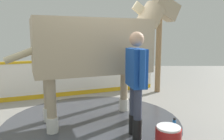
{
  "coord_description": "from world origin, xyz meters",
  "views": [
    {
      "loc": [
        -0.59,
        4.12,
        1.64
      ],
      "look_at": [
        -0.57,
        0.38,
        1.06
      ],
      "focal_mm": 34.75,
      "sensor_mm": 36.0,
      "label": 1
    }
  ],
  "objects_px": {
    "horse": "(97,47)",
    "bottle_spray": "(174,124)",
    "wash_bucket": "(168,138)",
    "handler": "(136,77)"
  },
  "relations": [
    {
      "from": "horse",
      "to": "bottle_spray",
      "type": "height_order",
      "value": "horse"
    },
    {
      "from": "horse",
      "to": "bottle_spray",
      "type": "bearing_deg",
      "value": -39.84
    },
    {
      "from": "horse",
      "to": "bottle_spray",
      "type": "distance_m",
      "value": 2.0
    },
    {
      "from": "horse",
      "to": "bottle_spray",
      "type": "relative_size",
      "value": 16.58
    },
    {
      "from": "handler",
      "to": "bottle_spray",
      "type": "bearing_deg",
      "value": -168.95
    },
    {
      "from": "bottle_spray",
      "to": "wash_bucket",
      "type": "bearing_deg",
      "value": 68.0
    },
    {
      "from": "bottle_spray",
      "to": "handler",
      "type": "bearing_deg",
      "value": 22.75
    },
    {
      "from": "horse",
      "to": "handler",
      "type": "xyz_separation_m",
      "value": [
        -0.67,
        0.75,
        -0.45
      ]
    },
    {
      "from": "horse",
      "to": "wash_bucket",
      "type": "xyz_separation_m",
      "value": [
        -1.1,
        1.19,
        -1.27
      ]
    },
    {
      "from": "handler",
      "to": "wash_bucket",
      "type": "xyz_separation_m",
      "value": [
        -0.43,
        0.44,
        -0.82
      ]
    }
  ]
}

